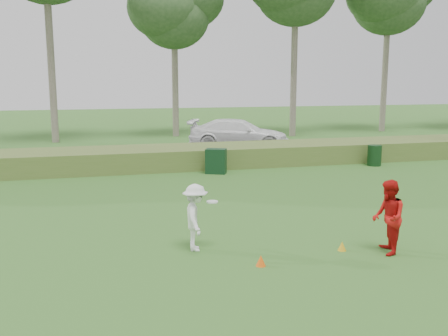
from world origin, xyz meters
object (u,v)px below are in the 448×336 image
object	(u,v)px
utility_cabinet	(216,161)
car_right	(239,134)
cone_orange	(261,261)
trash_bin	(374,155)
cone_yellow	(342,246)
player_white	(195,217)
player_red	(388,217)

from	to	relation	value
utility_cabinet	car_right	xyz separation A→B (m)	(3.11, 6.99, 0.36)
cone_orange	trash_bin	distance (m)	14.09
cone_yellow	cone_orange	bearing A→B (deg)	-168.69
cone_yellow	trash_bin	size ratio (longest dim) A/B	0.23
utility_cabinet	trash_bin	world-z (taller)	utility_cabinet
cone_yellow	utility_cabinet	bearing A→B (deg)	92.54
utility_cabinet	cone_orange	bearing A→B (deg)	-74.06
player_white	trash_bin	bearing A→B (deg)	-40.53
trash_bin	utility_cabinet	bearing A→B (deg)	-179.97
player_red	cone_orange	distance (m)	3.12
cone_yellow	car_right	bearing A→B (deg)	81.22
player_white	cone_orange	bearing A→B (deg)	-132.68
car_right	cone_orange	bearing A→B (deg)	-173.38
player_white	player_red	size ratio (longest dim) A/B	0.92
player_red	car_right	size ratio (longest dim) A/B	0.30
utility_cabinet	car_right	world-z (taller)	car_right
player_white	utility_cabinet	xyz separation A→B (m)	(2.82, 9.26, -0.26)
cone_yellow	trash_bin	xyz separation A→B (m)	(7.11, 10.20, 0.37)
cone_yellow	car_right	world-z (taller)	car_right
player_red	trash_bin	bearing A→B (deg)	169.53
cone_yellow	player_white	bearing A→B (deg)	164.03
utility_cabinet	car_right	size ratio (longest dim) A/B	0.19
player_red	trash_bin	world-z (taller)	player_red
player_white	utility_cabinet	size ratio (longest dim) A/B	1.48
player_white	player_red	bearing A→B (deg)	-100.44
player_red	utility_cabinet	bearing A→B (deg)	-152.94
cone_yellow	utility_cabinet	world-z (taller)	utility_cabinet
player_red	cone_yellow	bearing A→B (deg)	-95.91
cone_yellow	trash_bin	world-z (taller)	trash_bin
utility_cabinet	player_white	bearing A→B (deg)	-81.96
trash_bin	car_right	bearing A→B (deg)	122.52
player_white	cone_orange	size ratio (longest dim) A/B	6.59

